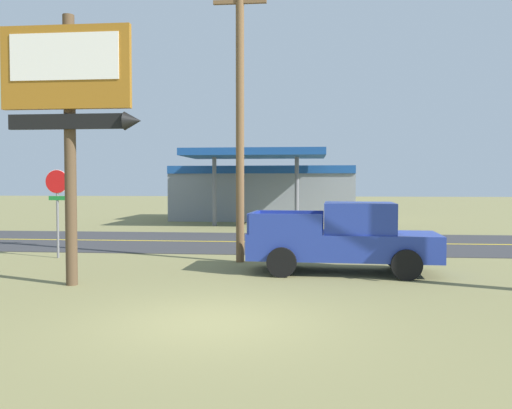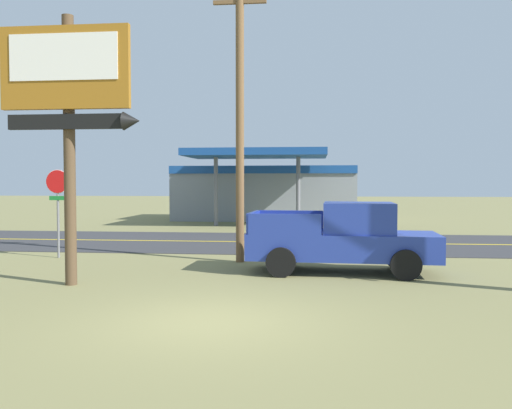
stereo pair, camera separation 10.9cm
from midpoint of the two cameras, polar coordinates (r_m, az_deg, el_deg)
name	(u,v)px [view 2 (the right image)]	position (r m, az deg, el deg)	size (l,w,h in m)	color
ground_plane	(210,322)	(9.97, -4.61, -12.27)	(180.00, 180.00, 0.00)	olive
road_asphalt	(268,242)	(22.69, 1.47, -4.01)	(140.00, 8.00, 0.02)	#333335
road_centre_line	(268,242)	(22.69, 1.47, -3.98)	(126.00, 0.20, 0.01)	gold
motel_sign	(69,97)	(13.92, -18.95, 10.70)	(3.43, 0.54, 6.55)	brown
stop_sign	(58,197)	(19.12, -20.09, 0.72)	(0.80, 0.08, 2.95)	slate
utility_pole	(240,103)	(17.19, -1.53, 10.70)	(1.86, 0.26, 9.44)	brown
gas_station	(265,191)	(36.84, 1.07, 1.43)	(12.00, 11.50, 4.40)	gray
pickup_blue_parked_on_lawn	(344,238)	(15.26, 9.54, -3.54)	(5.28, 2.42, 1.96)	#233893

